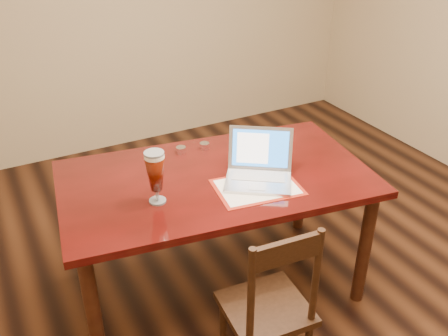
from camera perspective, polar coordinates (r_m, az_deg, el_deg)
ground at (r=3.33m, az=6.95°, el=-13.40°), size 5.00×5.00×0.00m
room_shell at (r=2.50m, az=9.47°, el=17.69°), size 4.51×5.01×2.71m
dining_table at (r=2.88m, az=-0.90°, el=-2.49°), size 1.88×1.23×1.11m
dining_chair at (r=2.55m, az=5.19°, el=-15.67°), size 0.44×0.42×0.96m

